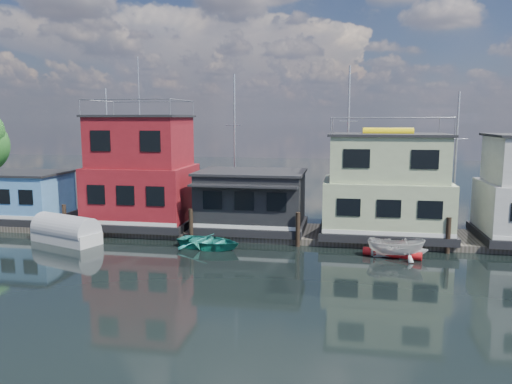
% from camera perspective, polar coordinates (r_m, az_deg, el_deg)
% --- Properties ---
extents(ground, '(160.00, 160.00, 0.00)m').
position_cam_1_polar(ground, '(23.62, -4.79, -11.48)').
color(ground, black).
rests_on(ground, ground).
extents(dock, '(48.00, 5.00, 0.40)m').
position_cam_1_polar(dock, '(34.83, 0.29, -4.57)').
color(dock, '#595147').
rests_on(dock, ground).
extents(houseboat_blue, '(6.40, 4.90, 3.66)m').
position_cam_1_polar(houseboat_blue, '(41.45, -25.04, -0.45)').
color(houseboat_blue, black).
rests_on(houseboat_blue, dock).
extents(houseboat_red, '(7.40, 5.90, 11.86)m').
position_cam_1_polar(houseboat_red, '(36.58, -12.95, 2.05)').
color(houseboat_red, black).
rests_on(houseboat_red, dock).
extents(houseboat_dark, '(7.40, 6.10, 4.06)m').
position_cam_1_polar(houseboat_dark, '(34.47, -0.53, -0.95)').
color(houseboat_dark, black).
rests_on(houseboat_dark, dock).
extents(houseboat_green, '(8.40, 5.90, 7.03)m').
position_cam_1_polar(houseboat_green, '(33.85, 14.62, 0.54)').
color(houseboat_green, black).
rests_on(houseboat_green, dock).
extents(pilings, '(42.28, 0.28, 2.20)m').
position_cam_1_polar(pilings, '(32.01, -1.16, -4.08)').
color(pilings, '#2D2116').
rests_on(pilings, ground).
extents(background_masts, '(36.40, 0.16, 12.00)m').
position_cam_1_polar(background_masts, '(39.53, 8.63, 4.73)').
color(background_masts, silver).
rests_on(background_masts, ground).
extents(tarp_runabout, '(5.15, 3.42, 1.95)m').
position_cam_1_polar(tarp_runabout, '(34.84, -20.89, -4.24)').
color(tarp_runabout, silver).
rests_on(tarp_runabout, ground).
extents(dinghy_teal, '(4.67, 3.80, 0.85)m').
position_cam_1_polar(dinghy_teal, '(31.29, -5.37, -5.68)').
color(dinghy_teal, teal).
rests_on(dinghy_teal, ground).
extents(red_kayak, '(3.34, 1.26, 0.49)m').
position_cam_1_polar(red_kayak, '(30.24, 15.29, -6.80)').
color(red_kayak, red).
rests_on(red_kayak, ground).
extents(motorboat, '(3.34, 1.60, 1.24)m').
position_cam_1_polar(motorboat, '(30.02, 15.69, -6.18)').
color(motorboat, beige).
rests_on(motorboat, ground).
extents(dinghy_white, '(2.36, 2.06, 1.21)m').
position_cam_1_polar(dinghy_white, '(30.16, 16.93, -6.20)').
color(dinghy_white, white).
rests_on(dinghy_white, ground).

